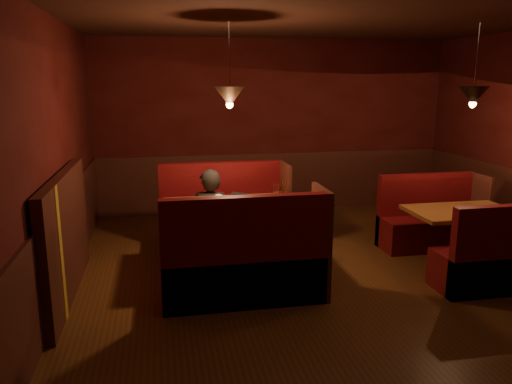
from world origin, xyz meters
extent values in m
cube|color=#512B10|center=(0.00, 0.00, -0.01)|extent=(6.00, 7.00, 0.01)
cube|color=#361E14|center=(0.00, 0.00, 2.90)|extent=(6.00, 7.00, 0.01)
cube|color=#481716|center=(0.00, 3.50, 1.45)|extent=(6.00, 0.01, 2.90)
cube|color=#481716|center=(-3.00, 0.00, 1.45)|extent=(0.01, 7.00, 2.90)
cube|color=#411F16|center=(0.00, 3.48, 0.50)|extent=(6.00, 0.04, 1.00)
cube|color=#411F16|center=(-2.98, 0.00, 0.50)|extent=(0.04, 7.00, 1.00)
cube|color=#411F16|center=(-2.92, 0.40, 0.65)|extent=(0.10, 2.20, 1.30)
cube|color=gold|center=(-2.87, -0.15, 0.65)|extent=(0.01, 0.12, 1.30)
cylinder|color=#333333|center=(-1.15, 0.77, 2.45)|extent=(0.01, 0.01, 0.80)
cone|color=black|center=(-1.15, 0.77, 2.05)|extent=(0.34, 0.34, 0.22)
sphere|color=#FFBF72|center=(-1.15, 0.77, 1.96)|extent=(0.08, 0.08, 0.08)
cylinder|color=#333333|center=(1.61, 0.40, 2.45)|extent=(0.01, 0.01, 0.80)
cone|color=black|center=(1.61, 0.40, 2.05)|extent=(0.34, 0.34, 0.22)
sphere|color=#FFBF72|center=(1.61, 0.40, 1.96)|extent=(0.08, 0.08, 0.08)
cube|color=brown|center=(-1.15, 0.77, 0.79)|extent=(1.53, 0.93, 0.05)
cylinder|color=#411F16|center=(-1.15, 0.77, 0.38)|extent=(0.15, 0.15, 0.77)
cylinder|color=#411F16|center=(-1.15, 0.77, 0.02)|extent=(0.61, 0.61, 0.04)
cylinder|color=silver|center=(-1.12, 0.64, 0.83)|extent=(0.31, 0.31, 0.02)
cube|color=black|center=(-1.05, 0.70, 0.86)|extent=(0.10, 0.09, 0.04)
ellipsoid|color=silver|center=(-1.15, 0.59, 0.87)|extent=(0.08, 0.08, 0.06)
cube|color=tan|center=(-1.01, 0.54, 0.86)|extent=(0.09, 0.07, 0.04)
cylinder|color=silver|center=(-1.13, 0.59, 0.85)|extent=(0.09, 0.12, 0.01)
cylinder|color=silver|center=(-1.23, 0.96, 0.83)|extent=(0.28, 0.28, 0.02)
ellipsoid|color=beige|center=(-1.26, 0.96, 0.87)|extent=(0.11, 0.11, 0.06)
cube|color=silver|center=(-1.22, 0.92, 0.84)|extent=(0.20, 0.11, 0.00)
cylinder|color=white|center=(-0.86, 0.79, 0.87)|extent=(0.06, 0.06, 0.09)
cylinder|color=white|center=(-0.56, 0.97, 0.90)|extent=(0.08, 0.08, 0.16)
cylinder|color=white|center=(-0.64, 0.57, 0.90)|extent=(0.08, 0.08, 0.16)
cylinder|color=#47230F|center=(-0.53, 0.81, 0.91)|extent=(0.07, 0.07, 0.18)
cylinder|color=#47230F|center=(-0.53, 0.81, 1.03)|extent=(0.03, 0.03, 0.08)
ellipsoid|color=white|center=(-0.75, 0.64, 0.85)|extent=(0.12, 0.13, 0.05)
cube|color=#470806|center=(-1.15, 1.56, 0.25)|extent=(1.64, 0.60, 0.49)
cube|color=#470806|center=(-1.15, 1.80, 0.57)|extent=(1.64, 0.13, 1.15)
cube|color=#411F16|center=(-0.30, 1.56, 0.57)|extent=(0.04, 0.60, 1.15)
cube|color=#470806|center=(-1.15, -0.03, 0.25)|extent=(1.64, 0.60, 0.49)
cube|color=#470806|center=(-1.15, -0.26, 0.57)|extent=(1.64, 0.13, 1.15)
cube|color=#411F16|center=(-0.30, -0.03, 0.57)|extent=(0.04, 0.60, 1.15)
cube|color=brown|center=(1.61, 0.40, 0.68)|extent=(1.25, 0.80, 0.05)
cylinder|color=#411F16|center=(1.61, 0.40, 0.33)|extent=(0.13, 0.13, 0.66)
cylinder|color=#411F16|center=(1.61, 0.40, 0.02)|extent=(0.53, 0.53, 0.04)
cube|color=#470806|center=(1.61, 1.08, 0.21)|extent=(1.34, 0.52, 0.42)
cube|color=#470806|center=(1.61, 1.29, 0.49)|extent=(1.34, 0.11, 0.99)
cube|color=#411F16|center=(2.30, 1.08, 0.49)|extent=(0.04, 0.52, 0.99)
cube|color=#470806|center=(1.61, -0.28, 0.21)|extent=(1.34, 0.52, 0.42)
cube|color=#470806|center=(1.61, -0.48, 0.49)|extent=(1.34, 0.11, 0.99)
imported|color=black|center=(-1.33, 1.37, 0.74)|extent=(0.60, 0.46, 1.49)
imported|color=black|center=(-1.11, 0.16, 0.72)|extent=(0.81, 0.70, 1.44)
camera|label=1|loc=(-1.92, -4.81, 2.23)|focal=35.00mm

